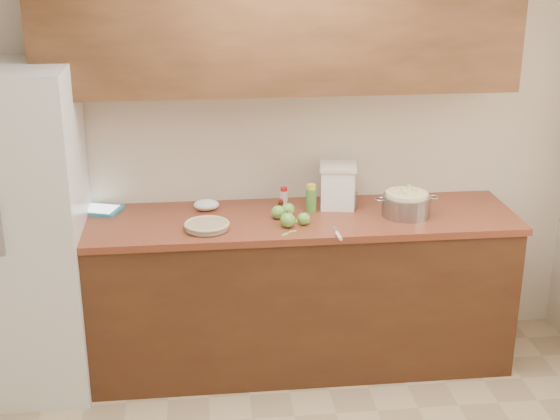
{
  "coord_description": "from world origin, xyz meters",
  "views": [
    {
      "loc": [
        -0.47,
        -2.59,
        2.45
      ],
      "look_at": [
        -0.02,
        1.43,
        0.98
      ],
      "focal_mm": 50.0,
      "sensor_mm": 36.0,
      "label": 1
    }
  ],
  "objects": [
    {
      "name": "paring_knife",
      "position": [
        0.26,
        1.15,
        0.93
      ],
      "size": [
        0.03,
        0.2,
        0.02
      ],
      "rotation": [
        0.0,
        0.0,
        0.05
      ],
      "color": "gray",
      "rests_on": "counter_run"
    },
    {
      "name": "peel_c",
      "position": [
        -0.02,
        1.21,
        0.92
      ],
      "size": [
        0.05,
        0.05,
        0.0
      ],
      "primitive_type": "cube",
      "rotation": [
        0.0,
        0.0,
        -2.35
      ],
      "color": "#7CB055",
      "rests_on": "counter_run"
    },
    {
      "name": "apple_front",
      "position": [
        0.01,
        1.31,
        0.96
      ],
      "size": [
        0.08,
        0.08,
        0.09
      ],
      "color": "#67AB3D",
      "rests_on": "counter_run"
    },
    {
      "name": "cinnamon_shaker",
      "position": [
        0.03,
        1.64,
        0.98
      ],
      "size": [
        0.05,
        0.05,
        0.12
      ],
      "rotation": [
        0.0,
        0.0,
        0.17
      ],
      "color": "beige",
      "rests_on": "counter_run"
    },
    {
      "name": "peel_b",
      "position": [
        0.03,
        1.24,
        0.92
      ],
      "size": [
        0.04,
        0.03,
        0.0
      ],
      "primitive_type": "cube",
      "rotation": [
        0.0,
        0.0,
        0.26
      ],
      "color": "#7CB055",
      "rests_on": "counter_run"
    },
    {
      "name": "fridge",
      "position": [
        -1.44,
        1.44,
        0.9
      ],
      "size": [
        0.7,
        0.7,
        1.8
      ],
      "primitive_type": "cube",
      "color": "silver",
      "rests_on": "ground"
    },
    {
      "name": "room_shell",
      "position": [
        0.0,
        0.0,
        1.3
      ],
      "size": [
        3.6,
        3.6,
        3.6
      ],
      "color": "tan",
      "rests_on": "ground"
    },
    {
      "name": "apple_center",
      "position": [
        0.03,
        1.48,
        0.96
      ],
      "size": [
        0.08,
        0.08,
        0.09
      ],
      "color": "#67AB3D",
      "rests_on": "counter_run"
    },
    {
      "name": "tablet",
      "position": [
        -1.04,
        1.69,
        0.93
      ],
      "size": [
        0.29,
        0.26,
        0.02
      ],
      "rotation": [
        0.0,
        0.0,
        -0.33
      ],
      "color": "teal",
      "rests_on": "counter_run"
    },
    {
      "name": "pie",
      "position": [
        -0.43,
        1.33,
        0.94
      ],
      "size": [
        0.25,
        0.25,
        0.04
      ],
      "rotation": [
        0.0,
        0.0,
        -0.39
      ],
      "color": "silver",
      "rests_on": "counter_run"
    },
    {
      "name": "lemon_bottle",
      "position": [
        0.17,
        1.55,
        1.0
      ],
      "size": [
        0.06,
        0.06,
        0.16
      ],
      "rotation": [
        0.0,
        0.0,
        0.18
      ],
      "color": "#4C8C38",
      "rests_on": "counter_run"
    },
    {
      "name": "upper_cabinets",
      "position": [
        0.0,
        1.63,
        1.95
      ],
      "size": [
        2.6,
        0.34,
        0.7
      ],
      "primitive_type": "cube",
      "color": "brown",
      "rests_on": "room_shell"
    },
    {
      "name": "paper_towel",
      "position": [
        -0.42,
        1.64,
        0.95
      ],
      "size": [
        0.15,
        0.12,
        0.06
      ],
      "primitive_type": "ellipsoid",
      "rotation": [
        0.0,
        0.0,
        -0.03
      ],
      "color": "white",
      "rests_on": "counter_run"
    },
    {
      "name": "flour_canister",
      "position": [
        0.34,
        1.61,
        1.05
      ],
      "size": [
        0.24,
        0.24,
        0.25
      ],
      "rotation": [
        0.0,
        0.0,
        -0.16
      ],
      "color": "white",
      "rests_on": "counter_run"
    },
    {
      "name": "peel_a",
      "position": [
        0.08,
        1.4,
        0.92
      ],
      "size": [
        0.05,
        0.03,
        0.0
      ],
      "primitive_type": "cube",
      "rotation": [
        0.0,
        0.0,
        0.14
      ],
      "color": "#7CB055",
      "rests_on": "counter_run"
    },
    {
      "name": "mixing_bowl",
      "position": [
        0.35,
        1.62,
        0.96
      ],
      "size": [
        0.22,
        0.22,
        0.08
      ],
      "rotation": [
        0.0,
        0.0,
        -0.06
      ],
      "color": "silver",
      "rests_on": "counter_run"
    },
    {
      "name": "vanilla_bottle",
      "position": [
        -0.0,
        1.54,
        0.96
      ],
      "size": [
        0.03,
        0.03,
        0.08
      ],
      "rotation": [
        0.0,
        0.0,
        0.22
      ],
      "color": "black",
      "rests_on": "counter_run"
    },
    {
      "name": "apple_left",
      "position": [
        -0.03,
        1.45,
        0.96
      ],
      "size": [
        0.08,
        0.08,
        0.09
      ],
      "color": "#67AB3D",
      "rests_on": "counter_run"
    },
    {
      "name": "colander",
      "position": [
        0.69,
        1.43,
        0.99
      ],
      "size": [
        0.37,
        0.27,
        0.14
      ],
      "rotation": [
        0.0,
        0.0,
        0.09
      ],
      "color": "gray",
      "rests_on": "counter_run"
    },
    {
      "name": "counter_run",
      "position": [
        0.0,
        1.48,
        0.46
      ],
      "size": [
        2.64,
        0.68,
        0.92
      ],
      "color": "#462813",
      "rests_on": "ground"
    },
    {
      "name": "apple_extra",
      "position": [
        0.1,
        1.34,
        0.96
      ],
      "size": [
        0.07,
        0.07,
        0.08
      ],
      "color": "#67AB3D",
      "rests_on": "counter_run"
    }
  ]
}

